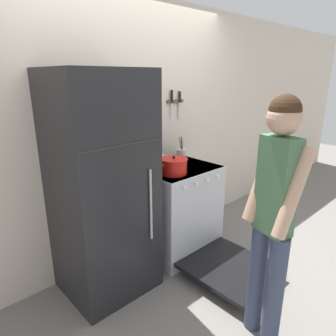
{
  "coord_description": "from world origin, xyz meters",
  "views": [
    {
      "loc": [
        -1.75,
        -2.38,
        1.82
      ],
      "look_at": [
        0.03,
        -0.47,
        1.02
      ],
      "focal_mm": 32.0,
      "sensor_mm": 36.0,
      "label": 1
    }
  ],
  "objects_px": {
    "stove_range": "(179,211)",
    "utensil_jar": "(181,155)",
    "refrigerator": "(103,188)",
    "tea_kettle": "(157,160)",
    "dutch_oven_pot": "(174,166)",
    "person": "(274,212)"
  },
  "relations": [
    {
      "from": "refrigerator",
      "to": "dutch_oven_pot",
      "type": "height_order",
      "value": "refrigerator"
    },
    {
      "from": "stove_range",
      "to": "refrigerator",
      "type": "bearing_deg",
      "value": 177.73
    },
    {
      "from": "dutch_oven_pot",
      "to": "utensil_jar",
      "type": "relative_size",
      "value": 1.15
    },
    {
      "from": "refrigerator",
      "to": "utensil_jar",
      "type": "xyz_separation_m",
      "value": [
        1.06,
        0.14,
        0.07
      ]
    },
    {
      "from": "stove_range",
      "to": "utensil_jar",
      "type": "distance_m",
      "value": 0.6
    },
    {
      "from": "stove_range",
      "to": "utensil_jar",
      "type": "relative_size",
      "value": 5.29
    },
    {
      "from": "stove_range",
      "to": "tea_kettle",
      "type": "height_order",
      "value": "tea_kettle"
    },
    {
      "from": "refrigerator",
      "to": "utensil_jar",
      "type": "relative_size",
      "value": 7.07
    },
    {
      "from": "tea_kettle",
      "to": "stove_range",
      "type": "bearing_deg",
      "value": -46.34
    },
    {
      "from": "dutch_oven_pot",
      "to": "utensil_jar",
      "type": "xyz_separation_m",
      "value": [
        0.37,
        0.27,
        -0.01
      ]
    },
    {
      "from": "stove_range",
      "to": "tea_kettle",
      "type": "relative_size",
      "value": 5.37
    },
    {
      "from": "tea_kettle",
      "to": "dutch_oven_pot",
      "type": "bearing_deg",
      "value": -92.95
    },
    {
      "from": "dutch_oven_pot",
      "to": "tea_kettle",
      "type": "bearing_deg",
      "value": 87.05
    },
    {
      "from": "refrigerator",
      "to": "tea_kettle",
      "type": "relative_size",
      "value": 7.18
    },
    {
      "from": "stove_range",
      "to": "dutch_oven_pot",
      "type": "bearing_deg",
      "value": -152.58
    },
    {
      "from": "stove_range",
      "to": "utensil_jar",
      "type": "bearing_deg",
      "value": 41.98
    },
    {
      "from": "dutch_oven_pot",
      "to": "stove_range",
      "type": "bearing_deg",
      "value": 27.42
    },
    {
      "from": "refrigerator",
      "to": "person",
      "type": "xyz_separation_m",
      "value": [
        0.51,
        -1.24,
        0.04
      ]
    },
    {
      "from": "refrigerator",
      "to": "utensil_jar",
      "type": "bearing_deg",
      "value": 7.55
    },
    {
      "from": "tea_kettle",
      "to": "utensil_jar",
      "type": "bearing_deg",
      "value": 0.97
    },
    {
      "from": "refrigerator",
      "to": "dutch_oven_pot",
      "type": "distance_m",
      "value": 0.71
    },
    {
      "from": "stove_range",
      "to": "person",
      "type": "xyz_separation_m",
      "value": [
        -0.36,
        -1.2,
        0.52
      ]
    }
  ]
}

